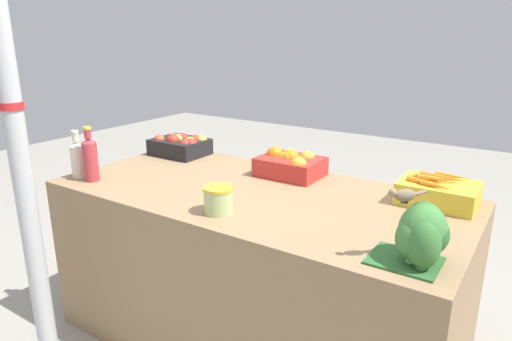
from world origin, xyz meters
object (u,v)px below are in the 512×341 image
(pickle_jar, at_px, (218,200))
(sparrow_bird, at_px, (404,195))
(broccoli_pile, at_px, (422,234))
(juice_bottle_ruby, at_px, (90,158))
(support_pole, at_px, (16,134))
(juice_bottle_cloudy, at_px, (78,158))
(apple_crate, at_px, (181,145))
(carrot_crate, at_px, (438,191))
(orange_crate, at_px, (290,164))

(pickle_jar, xyz_separation_m, sparrow_bird, (0.74, -0.00, 0.17))
(broccoli_pile, xyz_separation_m, juice_bottle_ruby, (-1.59, -0.03, 0.01))
(support_pole, bearing_deg, juice_bottle_cloudy, 119.20)
(apple_crate, distance_m, sparrow_bird, 1.62)
(apple_crate, height_order, carrot_crate, same)
(support_pole, relative_size, orange_crate, 7.16)
(carrot_crate, height_order, broccoli_pile, broccoli_pile)
(support_pole, height_order, apple_crate, support_pole)
(support_pole, height_order, sparrow_bird, support_pole)
(juice_bottle_ruby, height_order, sparrow_bird, juice_bottle_ruby)
(orange_crate, bearing_deg, juice_bottle_ruby, -141.46)
(apple_crate, xyz_separation_m, juice_bottle_ruby, (-0.03, -0.62, 0.05))
(juice_bottle_ruby, bearing_deg, sparrow_bird, 0.39)
(pickle_jar, bearing_deg, broccoli_pile, 1.20)
(apple_crate, height_order, orange_crate, orange_crate)
(support_pole, height_order, broccoli_pile, support_pole)
(support_pole, xyz_separation_m, apple_crate, (-0.10, 1.04, -0.27))
(juice_bottle_cloudy, xyz_separation_m, juice_bottle_ruby, (0.10, 0.00, 0.01))
(broccoli_pile, height_order, sparrow_bird, sparrow_bird)
(orange_crate, relative_size, juice_bottle_ruby, 1.16)
(pickle_jar, bearing_deg, juice_bottle_cloudy, -179.14)
(juice_bottle_cloudy, bearing_deg, sparrow_bird, 0.37)
(apple_crate, bearing_deg, juice_bottle_cloudy, -101.91)
(carrot_crate, bearing_deg, support_pole, -143.00)
(juice_bottle_ruby, distance_m, pickle_jar, 0.79)
(carrot_crate, relative_size, sparrow_bird, 3.01)
(juice_bottle_cloudy, bearing_deg, pickle_jar, 0.86)
(juice_bottle_ruby, relative_size, pickle_jar, 2.22)
(support_pole, relative_size, apple_crate, 7.16)
(support_pole, bearing_deg, broccoli_pile, 17.13)
(broccoli_pile, xyz_separation_m, juice_bottle_cloudy, (-1.69, -0.03, -0.00))
(support_pole, relative_size, broccoli_pile, 9.76)
(juice_bottle_ruby, bearing_deg, carrot_crate, 22.31)
(orange_crate, height_order, broccoli_pile, broccoli_pile)
(support_pole, xyz_separation_m, carrot_crate, (1.38, 1.04, -0.27))
(sparrow_bird, bearing_deg, carrot_crate, -134.16)
(support_pole, distance_m, pickle_jar, 0.83)
(juice_bottle_cloudy, bearing_deg, apple_crate, 78.09)
(support_pole, bearing_deg, sparrow_bird, 17.12)
(carrot_crate, height_order, juice_bottle_ruby, juice_bottle_ruby)
(broccoli_pile, height_order, juice_bottle_cloudy, juice_bottle_cloudy)
(apple_crate, distance_m, pickle_jar, 0.97)
(orange_crate, distance_m, carrot_crate, 0.73)
(apple_crate, bearing_deg, carrot_crate, 0.01)
(apple_crate, height_order, juice_bottle_ruby, juice_bottle_ruby)
(juice_bottle_cloudy, distance_m, sparrow_bird, 1.63)
(orange_crate, height_order, pickle_jar, orange_crate)
(broccoli_pile, height_order, pickle_jar, broccoli_pile)
(carrot_crate, relative_size, juice_bottle_ruby, 1.16)
(support_pole, distance_m, juice_bottle_cloudy, 0.53)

